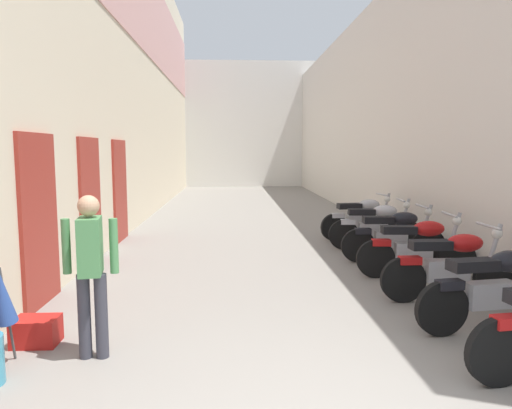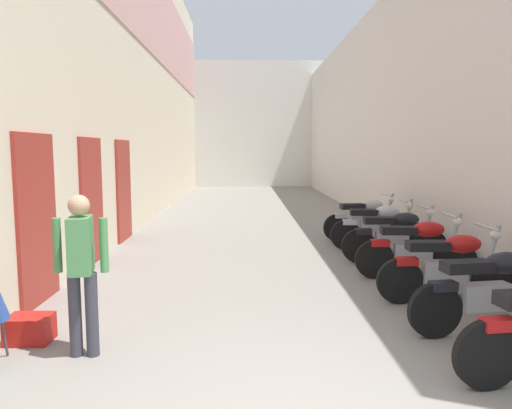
% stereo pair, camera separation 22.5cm
% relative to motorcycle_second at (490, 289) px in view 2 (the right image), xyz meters
% --- Properties ---
extents(ground_plane, '(39.10, 39.10, 0.00)m').
position_rel_motorcycle_second_xyz_m(ground_plane, '(-2.19, 7.35, -0.50)').
color(ground_plane, gray).
extents(building_left, '(0.45, 23.10, 8.49)m').
position_rel_motorcycle_second_xyz_m(building_left, '(-5.52, 9.30, 3.78)').
color(building_left, beige).
rests_on(building_left, ground).
extents(building_right, '(0.45, 23.10, 5.97)m').
position_rel_motorcycle_second_xyz_m(building_right, '(1.14, 9.35, 2.49)').
color(building_right, beige).
rests_on(building_right, ground).
extents(building_far_end, '(9.27, 2.00, 6.69)m').
position_rel_motorcycle_second_xyz_m(building_far_end, '(-2.19, 21.90, 2.85)').
color(building_far_end, silver).
rests_on(building_far_end, ground).
extents(motorcycle_second, '(1.84, 0.58, 1.04)m').
position_rel_motorcycle_second_xyz_m(motorcycle_second, '(0.00, 0.00, 0.00)').
color(motorcycle_second, black).
rests_on(motorcycle_second, ground).
extents(motorcycle_third, '(1.85, 0.58, 1.04)m').
position_rel_motorcycle_second_xyz_m(motorcycle_third, '(0.00, 1.05, 0.00)').
color(motorcycle_third, black).
rests_on(motorcycle_third, ground).
extents(motorcycle_fourth, '(1.85, 0.58, 1.04)m').
position_rel_motorcycle_second_xyz_m(motorcycle_fourth, '(0.00, 2.21, 0.00)').
color(motorcycle_fourth, black).
rests_on(motorcycle_fourth, ground).
extents(motorcycle_fifth, '(1.85, 0.58, 1.04)m').
position_rel_motorcycle_second_xyz_m(motorcycle_fifth, '(0.00, 3.27, 0.00)').
color(motorcycle_fifth, black).
rests_on(motorcycle_fifth, ground).
extents(motorcycle_sixth, '(1.85, 0.58, 1.04)m').
position_rel_motorcycle_second_xyz_m(motorcycle_sixth, '(0.00, 4.34, 0.00)').
color(motorcycle_sixth, black).
rests_on(motorcycle_sixth, ground).
extents(motorcycle_seventh, '(1.84, 0.58, 1.04)m').
position_rel_motorcycle_second_xyz_m(motorcycle_seventh, '(0.00, 5.39, 0.00)').
color(motorcycle_seventh, black).
rests_on(motorcycle_seventh, ground).
extents(pedestrian_by_doorway, '(0.52, 0.37, 1.57)m').
position_rel_motorcycle_second_xyz_m(pedestrian_by_doorway, '(-4.19, -0.45, 0.42)').
color(pedestrian_by_doorway, '#383842').
rests_on(pedestrian_by_doorway, ground).
extents(plastic_crate, '(0.44, 0.32, 0.28)m').
position_rel_motorcycle_second_xyz_m(plastic_crate, '(-4.87, -0.11, -0.36)').
color(plastic_crate, red).
rests_on(plastic_crate, ground).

